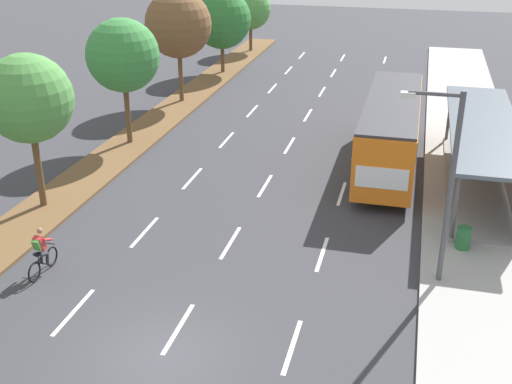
{
  "coord_description": "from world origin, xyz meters",
  "views": [
    {
      "loc": [
        6.2,
        -13.47,
        11.64
      ],
      "look_at": [
        0.44,
        9.09,
        1.2
      ],
      "focal_mm": 44.84,
      "sensor_mm": 36.0,
      "label": 1
    }
  ],
  "objects_px": {
    "median_tree_third": "(123,56)",
    "trash_bin": "(463,238)",
    "bus_shelter": "(487,149)",
    "median_tree_second": "(28,99)",
    "streetlight": "(446,176)",
    "median_tree_fourth": "(178,24)",
    "cyclist": "(41,253)",
    "median_tree_farthest": "(251,9)",
    "median_tree_fifth": "(222,19)",
    "bus": "(391,126)"
  },
  "relations": [
    {
      "from": "bus_shelter",
      "to": "median_tree_third",
      "type": "height_order",
      "value": "median_tree_third"
    },
    {
      "from": "median_tree_second",
      "to": "trash_bin",
      "type": "relative_size",
      "value": 7.51
    },
    {
      "from": "median_tree_third",
      "to": "median_tree_fifth",
      "type": "xyz_separation_m",
      "value": [
        0.17,
        16.37,
        -0.7
      ]
    },
    {
      "from": "median_tree_third",
      "to": "streetlight",
      "type": "distance_m",
      "value": 18.79
    },
    {
      "from": "median_tree_third",
      "to": "bus",
      "type": "bearing_deg",
      "value": 0.67
    },
    {
      "from": "median_tree_second",
      "to": "streetlight",
      "type": "distance_m",
      "value": 16.1
    },
    {
      "from": "median_tree_second",
      "to": "streetlight",
      "type": "height_order",
      "value": "streetlight"
    },
    {
      "from": "bus_shelter",
      "to": "bus",
      "type": "relative_size",
      "value": 1.1
    },
    {
      "from": "bus",
      "to": "cyclist",
      "type": "height_order",
      "value": "bus"
    },
    {
      "from": "bus_shelter",
      "to": "bus",
      "type": "bearing_deg",
      "value": 159.4
    },
    {
      "from": "cyclist",
      "to": "median_tree_farthest",
      "type": "bearing_deg",
      "value": 93.78
    },
    {
      "from": "bus",
      "to": "median_tree_farthest",
      "type": "bearing_deg",
      "value": 118.71
    },
    {
      "from": "median_tree_fourth",
      "to": "median_tree_fifth",
      "type": "xyz_separation_m",
      "value": [
        0.27,
        8.19,
        -0.93
      ]
    },
    {
      "from": "median_tree_second",
      "to": "median_tree_fifth",
      "type": "bearing_deg",
      "value": 89.12
    },
    {
      "from": "cyclist",
      "to": "trash_bin",
      "type": "xyz_separation_m",
      "value": [
        14.09,
        5.17,
        -0.22
      ]
    },
    {
      "from": "median_tree_fifth",
      "to": "streetlight",
      "type": "distance_m",
      "value": 30.82
    },
    {
      "from": "bus",
      "to": "streetlight",
      "type": "height_order",
      "value": "streetlight"
    },
    {
      "from": "bus_shelter",
      "to": "median_tree_farthest",
      "type": "height_order",
      "value": "median_tree_farthest"
    },
    {
      "from": "cyclist",
      "to": "median_tree_third",
      "type": "relative_size",
      "value": 0.28
    },
    {
      "from": "median_tree_fifth",
      "to": "trash_bin",
      "type": "height_order",
      "value": "median_tree_fifth"
    },
    {
      "from": "bus_shelter",
      "to": "bus",
      "type": "xyz_separation_m",
      "value": [
        -4.28,
        1.61,
        0.2
      ]
    },
    {
      "from": "bus_shelter",
      "to": "cyclist",
      "type": "distance_m",
      "value": 19.07
    },
    {
      "from": "median_tree_fourth",
      "to": "median_tree_fifth",
      "type": "relative_size",
      "value": 1.14
    },
    {
      "from": "median_tree_fifth",
      "to": "streetlight",
      "type": "bearing_deg",
      "value": -59.65
    },
    {
      "from": "median_tree_fourth",
      "to": "streetlight",
      "type": "xyz_separation_m",
      "value": [
        15.85,
        -18.41,
        -1.07
      ]
    },
    {
      "from": "median_tree_farthest",
      "to": "median_tree_fourth",
      "type": "bearing_deg",
      "value": -91.09
    },
    {
      "from": "median_tree_second",
      "to": "median_tree_fifth",
      "type": "height_order",
      "value": "median_tree_second"
    },
    {
      "from": "median_tree_fifth",
      "to": "cyclist",
      "type": "bearing_deg",
      "value": -85.09
    },
    {
      "from": "bus_shelter",
      "to": "bus",
      "type": "distance_m",
      "value": 4.58
    },
    {
      "from": "median_tree_second",
      "to": "streetlight",
      "type": "relative_size",
      "value": 0.98
    },
    {
      "from": "median_tree_second",
      "to": "median_tree_fourth",
      "type": "height_order",
      "value": "median_tree_fourth"
    },
    {
      "from": "median_tree_third",
      "to": "median_tree_fourth",
      "type": "xyz_separation_m",
      "value": [
        -0.1,
        8.19,
        0.23
      ]
    },
    {
      "from": "bus",
      "to": "trash_bin",
      "type": "distance_m",
      "value": 8.7
    },
    {
      "from": "median_tree_farthest",
      "to": "median_tree_second",
      "type": "bearing_deg",
      "value": -90.73
    },
    {
      "from": "bus_shelter",
      "to": "median_tree_fifth",
      "type": "bearing_deg",
      "value": 134.78
    },
    {
      "from": "bus_shelter",
      "to": "streetlight",
      "type": "height_order",
      "value": "streetlight"
    },
    {
      "from": "cyclist",
      "to": "streetlight",
      "type": "relative_size",
      "value": 0.28
    },
    {
      "from": "median_tree_third",
      "to": "trash_bin",
      "type": "distance_m",
      "value": 18.96
    },
    {
      "from": "median_tree_second",
      "to": "median_tree_farthest",
      "type": "height_order",
      "value": "median_tree_second"
    },
    {
      "from": "streetlight",
      "to": "trash_bin",
      "type": "xyz_separation_m",
      "value": [
        1.03,
        2.43,
        -3.31
      ]
    },
    {
      "from": "bus_shelter",
      "to": "trash_bin",
      "type": "height_order",
      "value": "bus_shelter"
    },
    {
      "from": "median_tree_fourth",
      "to": "trash_bin",
      "type": "xyz_separation_m",
      "value": [
        16.88,
        -15.98,
        -4.38
      ]
    },
    {
      "from": "median_tree_third",
      "to": "median_tree_fourth",
      "type": "height_order",
      "value": "median_tree_fourth"
    },
    {
      "from": "bus_shelter",
      "to": "median_tree_second",
      "type": "bearing_deg",
      "value": -159.55
    },
    {
      "from": "median_tree_second",
      "to": "trash_bin",
      "type": "distance_m",
      "value": 17.48
    },
    {
      "from": "cyclist",
      "to": "median_tree_fourth",
      "type": "distance_m",
      "value": 21.74
    },
    {
      "from": "cyclist",
      "to": "streetlight",
      "type": "distance_m",
      "value": 13.69
    },
    {
      "from": "bus_shelter",
      "to": "median_tree_fifth",
      "type": "xyz_separation_m",
      "value": [
        -17.69,
        17.82,
        2.17
      ]
    },
    {
      "from": "cyclist",
      "to": "streetlight",
      "type": "bearing_deg",
      "value": 11.87
    },
    {
      "from": "streetlight",
      "to": "median_tree_fourth",
      "type": "bearing_deg",
      "value": 130.72
    }
  ]
}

